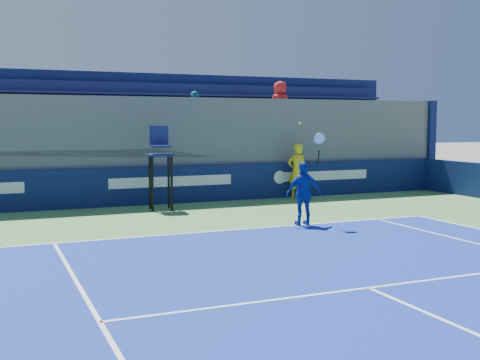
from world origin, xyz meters
name	(u,v)px	position (x,y,z in m)	size (l,w,h in m)	color
ball_person	(297,171)	(4.24, 16.58, 0.94)	(0.68, 0.44, 1.86)	gold
back_hoarding	(171,185)	(0.00, 17.10, 0.60)	(20.40, 0.21, 1.20)	#0C1747
umpire_chair	(160,158)	(-0.68, 15.87, 1.53)	(0.78, 0.78, 2.48)	black
tennis_player	(304,193)	(1.87, 11.84, 0.81)	(0.97, 0.52, 2.57)	#132E9C
stadium_seating	(154,144)	(0.00, 19.15, 1.84)	(21.00, 4.05, 4.40)	#505055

